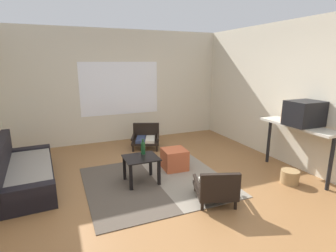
{
  "coord_description": "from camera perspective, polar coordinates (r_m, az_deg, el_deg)",
  "views": [
    {
      "loc": [
        -1.45,
        -3.44,
        1.96
      ],
      "look_at": [
        0.39,
        0.91,
        0.8
      ],
      "focal_mm": 28.29,
      "sensor_mm": 36.0,
      "label": 1
    }
  ],
  "objects": [
    {
      "name": "ground_plane",
      "position": [
        4.22,
        -0.04,
        -13.89
      ],
      "size": [
        7.8,
        7.8,
        0.0
      ],
      "primitive_type": "plane",
      "color": "olive"
    },
    {
      "name": "far_wall_with_window",
      "position": [
        6.69,
        -10.42,
        8.35
      ],
      "size": [
        5.6,
        0.13,
        2.7
      ],
      "color": "beige",
      "rests_on": "ground"
    },
    {
      "name": "side_wall_right",
      "position": [
        5.59,
        24.77,
        6.29
      ],
      "size": [
        0.12,
        6.6,
        2.7
      ],
      "primitive_type": "cube",
      "color": "beige",
      "rests_on": "ground"
    },
    {
      "name": "area_rug",
      "position": [
        4.52,
        -2.57,
        -11.84
      ],
      "size": [
        2.27,
        2.1,
        0.01
      ],
      "color": "#4C4238",
      "rests_on": "ground"
    },
    {
      "name": "couch",
      "position": [
        4.89,
        -28.92,
        -8.79
      ],
      "size": [
        0.88,
        2.0,
        0.74
      ],
      "color": "black",
      "rests_on": "ground"
    },
    {
      "name": "coffee_table",
      "position": [
        4.38,
        -5.81,
        -7.93
      ],
      "size": [
        0.54,
        0.49,
        0.44
      ],
      "color": "black",
      "rests_on": "ground"
    },
    {
      "name": "armchair_by_window",
      "position": [
        6.17,
        -4.81,
        -2.4
      ],
      "size": [
        0.79,
        0.76,
        0.53
      ],
      "color": "black",
      "rests_on": "ground"
    },
    {
      "name": "armchair_striped_foreground",
      "position": [
        3.88,
        10.31,
        -12.99
      ],
      "size": [
        0.71,
        0.76,
        0.53
      ],
      "color": "black",
      "rests_on": "ground"
    },
    {
      "name": "ottoman_orange",
      "position": [
        4.94,
        1.4,
        -7.19
      ],
      "size": [
        0.45,
        0.45,
        0.38
      ],
      "primitive_type": "cube",
      "rotation": [
        0.0,
        0.0,
        -0.06
      ],
      "color": "#BC5633",
      "rests_on": "ground"
    },
    {
      "name": "console_shelf",
      "position": [
        5.06,
        26.26,
        -0.97
      ],
      "size": [
        0.42,
        1.41,
        0.91
      ],
      "color": "beige",
      "rests_on": "ground"
    },
    {
      "name": "crt_television",
      "position": [
        4.94,
        27.27,
        2.44
      ],
      "size": [
        0.55,
        0.44,
        0.41
      ],
      "color": "black",
      "rests_on": "console_shelf"
    },
    {
      "name": "clay_vase",
      "position": [
        5.16,
        24.52,
        2.1
      ],
      "size": [
        0.24,
        0.24,
        0.3
      ],
      "color": "#935B38",
      "rests_on": "console_shelf"
    },
    {
      "name": "glass_bottle",
      "position": [
        4.45,
        -5.4,
        -4.72
      ],
      "size": [
        0.07,
        0.07,
        0.26
      ],
      "color": "#194723",
      "rests_on": "coffee_table"
    },
    {
      "name": "wicker_basket",
      "position": [
        4.87,
        24.75,
        -9.9
      ],
      "size": [
        0.29,
        0.29,
        0.22
      ],
      "primitive_type": "cylinder",
      "color": "#9E7A4C",
      "rests_on": "ground"
    }
  ]
}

